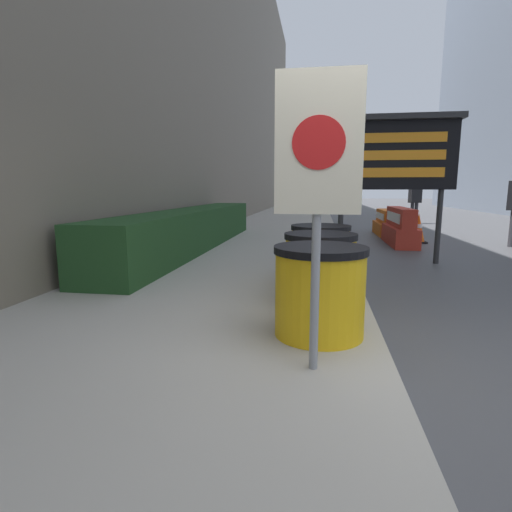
% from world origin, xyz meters
% --- Properties ---
extents(ground_plane, '(120.00, 120.00, 0.00)m').
position_xyz_m(ground_plane, '(0.00, 0.00, 0.00)').
color(ground_plane, '#474749').
extents(sidewalk_left, '(3.80, 56.00, 0.15)m').
position_xyz_m(sidewalk_left, '(-1.90, 0.00, 0.07)').
color(sidewalk_left, '#A39E93').
rests_on(sidewalk_left, ground_plane).
extents(hedge_strip, '(0.90, 7.74, 0.82)m').
position_xyz_m(hedge_strip, '(-3.20, 5.48, 0.56)').
color(hedge_strip, '#1E421E').
rests_on(hedge_strip, sidewalk_left).
extents(barrel_drum_foreground, '(0.78, 0.78, 0.77)m').
position_xyz_m(barrel_drum_foreground, '(-0.54, 0.65, 0.53)').
color(barrel_drum_foreground, yellow).
rests_on(barrel_drum_foreground, sidewalk_left).
extents(barrel_drum_middle, '(0.78, 0.78, 0.77)m').
position_xyz_m(barrel_drum_middle, '(-0.54, 1.64, 0.53)').
color(barrel_drum_middle, yellow).
rests_on(barrel_drum_middle, sidewalk_left).
extents(barrel_drum_back, '(0.78, 0.78, 0.77)m').
position_xyz_m(barrel_drum_back, '(-0.53, 2.63, 0.53)').
color(barrel_drum_back, yellow).
rests_on(barrel_drum_back, sidewalk_left).
extents(warning_sign, '(0.56, 0.08, 1.97)m').
position_xyz_m(warning_sign, '(-0.58, -0.03, 1.51)').
color(warning_sign, gray).
rests_on(warning_sign, sidewalk_left).
extents(message_board, '(2.35, 0.36, 2.71)m').
position_xyz_m(message_board, '(0.75, 5.16, 2.01)').
color(message_board, '#28282B').
rests_on(message_board, ground_plane).
extents(jersey_barrier_red_striped, '(0.57, 2.13, 0.93)m').
position_xyz_m(jersey_barrier_red_striped, '(1.47, 7.80, 0.41)').
color(jersey_barrier_red_striped, red).
rests_on(jersey_barrier_red_striped, ground_plane).
extents(jersey_barrier_orange_near, '(0.55, 1.79, 0.76)m').
position_xyz_m(jersey_barrier_orange_near, '(1.47, 10.02, 0.34)').
color(jersey_barrier_orange_near, orange).
rests_on(jersey_barrier_orange_near, ground_plane).
extents(traffic_cone_near, '(0.43, 0.43, 0.77)m').
position_xyz_m(traffic_cone_near, '(2.01, 8.23, 0.38)').
color(traffic_cone_near, black).
rests_on(traffic_cone_near, ground_plane).
extents(traffic_light_near_curb, '(0.28, 0.44, 4.39)m').
position_xyz_m(traffic_light_near_curb, '(0.35, 14.98, 3.16)').
color(traffic_light_near_curb, '#2D2D30').
rests_on(traffic_light_near_curb, ground_plane).
extents(pedestrian_worker, '(0.52, 0.40, 1.74)m').
position_xyz_m(pedestrian_worker, '(3.27, 14.41, 1.03)').
color(pedestrian_worker, '#333338').
rests_on(pedestrian_worker, ground_plane).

